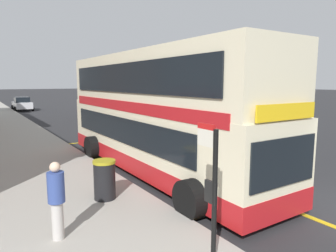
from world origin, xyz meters
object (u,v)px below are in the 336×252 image
parked_car_white_behind (22,104)px  pedestrian_waiting_near_sign (56,198)px  double_decker_bus (155,117)px  bus_stop_sign (212,182)px  parked_car_black_kerbside (110,110)px  litter_bin (105,179)px

parked_car_white_behind → pedestrian_waiting_near_sign: bearing=-97.7°
parked_car_white_behind → double_decker_bus: bearing=-90.1°
bus_stop_sign → parked_car_black_kerbside: (7.59, 23.10, -0.84)m
parked_car_white_behind → pedestrian_waiting_near_sign: size_ratio=2.57×
double_decker_bus → parked_car_white_behind: 30.27m
parked_car_black_kerbside → bus_stop_sign: bearing=70.8°
double_decker_bus → litter_bin: (-2.79, -1.99, -1.37)m
pedestrian_waiting_near_sign → bus_stop_sign: bearing=-47.9°
double_decker_bus → bus_stop_sign: size_ratio=4.54×
parked_car_black_kerbside → pedestrian_waiting_near_sign: pedestrian_waiting_near_sign is taller
double_decker_bus → parked_car_black_kerbside: (5.28, 17.20, -1.27)m
parked_car_black_kerbside → double_decker_bus: bearing=71.9°
litter_bin → double_decker_bus: bearing=35.6°
pedestrian_waiting_near_sign → litter_bin: (1.63, 1.58, -0.33)m
parked_car_white_behind → parked_car_black_kerbside: same height
bus_stop_sign → litter_bin: (-0.47, 3.90, -0.94)m
parked_car_white_behind → litter_bin: size_ratio=3.84×
parked_car_black_kerbside → pedestrian_waiting_near_sign: (-9.70, -20.77, 0.23)m
bus_stop_sign → parked_car_white_behind: bus_stop_sign is taller
parked_car_white_behind → pedestrian_waiting_near_sign: 34.03m
pedestrian_waiting_near_sign → parked_car_black_kerbside: bearing=65.0°
bus_stop_sign → pedestrian_waiting_near_sign: (-2.10, 2.33, -0.61)m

